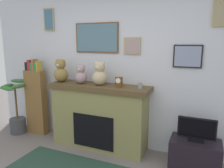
{
  "coord_description": "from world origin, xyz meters",
  "views": [
    {
      "loc": [
        1.35,
        -1.4,
        1.78
      ],
      "look_at": [
        0.01,
        1.71,
        1.12
      ],
      "focal_mm": 34.7,
      "sensor_mm": 36.0,
      "label": 1
    }
  ],
  "objects_px": {
    "candle_jar": "(140,85)",
    "teddy_bear_tan": "(81,75)",
    "fireplace": "(99,116)",
    "teddy_bear_grey": "(100,74)",
    "television": "(197,130)",
    "bookshelf": "(36,100)",
    "mantel_clock": "(119,82)",
    "tv_stand": "(195,155)",
    "teddy_bear_cream": "(61,72)",
    "potted_plant": "(17,114)"
  },
  "relations": [
    {
      "from": "candle_jar",
      "to": "teddy_bear_tan",
      "type": "bearing_deg",
      "value": -179.98
    },
    {
      "from": "fireplace",
      "to": "teddy_bear_grey",
      "type": "relative_size",
      "value": 4.43
    },
    {
      "from": "fireplace",
      "to": "television",
      "type": "distance_m",
      "value": 1.54
    },
    {
      "from": "bookshelf",
      "to": "television",
      "type": "relative_size",
      "value": 2.88
    },
    {
      "from": "candle_jar",
      "to": "bookshelf",
      "type": "bearing_deg",
      "value": 178.64
    },
    {
      "from": "mantel_clock",
      "to": "fireplace",
      "type": "bearing_deg",
      "value": 176.98
    },
    {
      "from": "tv_stand",
      "to": "fireplace",
      "type": "bearing_deg",
      "value": 177.47
    },
    {
      "from": "tv_stand",
      "to": "teddy_bear_cream",
      "type": "xyz_separation_m",
      "value": [
        -2.27,
        0.05,
        1.05
      ]
    },
    {
      "from": "fireplace",
      "to": "teddy_bear_grey",
      "type": "distance_m",
      "value": 0.71
    },
    {
      "from": "candle_jar",
      "to": "potted_plant",
      "type": "bearing_deg",
      "value": -177.2
    },
    {
      "from": "mantel_clock",
      "to": "teddy_bear_grey",
      "type": "xyz_separation_m",
      "value": [
        -0.33,
        0.0,
        0.1
      ]
    },
    {
      "from": "tv_stand",
      "to": "television",
      "type": "bearing_deg",
      "value": -90.0
    },
    {
      "from": "teddy_bear_cream",
      "to": "television",
      "type": "bearing_deg",
      "value": -1.29
    },
    {
      "from": "television",
      "to": "tv_stand",
      "type": "bearing_deg",
      "value": 90.0
    },
    {
      "from": "mantel_clock",
      "to": "teddy_bear_grey",
      "type": "distance_m",
      "value": 0.35
    },
    {
      "from": "mantel_clock",
      "to": "teddy_bear_cream",
      "type": "relative_size",
      "value": 0.38
    },
    {
      "from": "tv_stand",
      "to": "candle_jar",
      "type": "distance_m",
      "value": 1.24
    },
    {
      "from": "potted_plant",
      "to": "tv_stand",
      "type": "height_order",
      "value": "potted_plant"
    },
    {
      "from": "potted_plant",
      "to": "mantel_clock",
      "type": "relative_size",
      "value": 6.89
    },
    {
      "from": "teddy_bear_grey",
      "to": "mantel_clock",
      "type": "bearing_deg",
      "value": -0.14
    },
    {
      "from": "teddy_bear_tan",
      "to": "teddy_bear_grey",
      "type": "height_order",
      "value": "teddy_bear_grey"
    },
    {
      "from": "bookshelf",
      "to": "potted_plant",
      "type": "relative_size",
      "value": 1.38
    },
    {
      "from": "bookshelf",
      "to": "tv_stand",
      "type": "bearing_deg",
      "value": -1.96
    },
    {
      "from": "candle_jar",
      "to": "television",
      "type": "bearing_deg",
      "value": -3.54
    },
    {
      "from": "potted_plant",
      "to": "mantel_clock",
      "type": "distance_m",
      "value": 2.24
    },
    {
      "from": "potted_plant",
      "to": "mantel_clock",
      "type": "height_order",
      "value": "mantel_clock"
    },
    {
      "from": "bookshelf",
      "to": "potted_plant",
      "type": "distance_m",
      "value": 0.48
    },
    {
      "from": "teddy_bear_tan",
      "to": "teddy_bear_grey",
      "type": "distance_m",
      "value": 0.35
    },
    {
      "from": "candle_jar",
      "to": "tv_stand",
      "type": "bearing_deg",
      "value": -3.45
    },
    {
      "from": "fireplace",
      "to": "teddy_bear_grey",
      "type": "xyz_separation_m",
      "value": [
        0.03,
        -0.02,
        0.71
      ]
    },
    {
      "from": "candle_jar",
      "to": "teddy_bear_tan",
      "type": "height_order",
      "value": "teddy_bear_tan"
    },
    {
      "from": "tv_stand",
      "to": "teddy_bear_tan",
      "type": "xyz_separation_m",
      "value": [
        -1.86,
        0.05,
        1.02
      ]
    },
    {
      "from": "potted_plant",
      "to": "teddy_bear_grey",
      "type": "xyz_separation_m",
      "value": [
        1.77,
        0.12,
        0.86
      ]
    },
    {
      "from": "candle_jar",
      "to": "teddy_bear_cream",
      "type": "bearing_deg",
      "value": -179.98
    },
    {
      "from": "teddy_bear_cream",
      "to": "teddy_bear_tan",
      "type": "relative_size",
      "value": 1.23
    },
    {
      "from": "teddy_bear_cream",
      "to": "teddy_bear_tan",
      "type": "xyz_separation_m",
      "value": [
        0.41,
        0.0,
        -0.03
      ]
    },
    {
      "from": "potted_plant",
      "to": "candle_jar",
      "type": "height_order",
      "value": "candle_jar"
    },
    {
      "from": "fireplace",
      "to": "teddy_bear_tan",
      "type": "height_order",
      "value": "teddy_bear_tan"
    },
    {
      "from": "candle_jar",
      "to": "mantel_clock",
      "type": "bearing_deg",
      "value": -179.78
    },
    {
      "from": "potted_plant",
      "to": "television",
      "type": "xyz_separation_m",
      "value": [
        3.28,
        0.07,
        0.18
      ]
    },
    {
      "from": "mantel_clock",
      "to": "teddy_bear_cream",
      "type": "bearing_deg",
      "value": 179.96
    },
    {
      "from": "mantel_clock",
      "to": "potted_plant",
      "type": "bearing_deg",
      "value": -176.77
    },
    {
      "from": "potted_plant",
      "to": "candle_jar",
      "type": "distance_m",
      "value": 2.56
    },
    {
      "from": "tv_stand",
      "to": "mantel_clock",
      "type": "distance_m",
      "value": 1.51
    },
    {
      "from": "bookshelf",
      "to": "tv_stand",
      "type": "xyz_separation_m",
      "value": [
        2.92,
        -0.1,
        -0.46
      ]
    },
    {
      "from": "potted_plant",
      "to": "tv_stand",
      "type": "bearing_deg",
      "value": 1.21
    },
    {
      "from": "teddy_bear_grey",
      "to": "potted_plant",
      "type": "bearing_deg",
      "value": -176.14
    },
    {
      "from": "television",
      "to": "fireplace",
      "type": "bearing_deg",
      "value": 177.42
    },
    {
      "from": "television",
      "to": "mantel_clock",
      "type": "height_order",
      "value": "mantel_clock"
    },
    {
      "from": "fireplace",
      "to": "tv_stand",
      "type": "relative_size",
      "value": 2.52
    }
  ]
}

